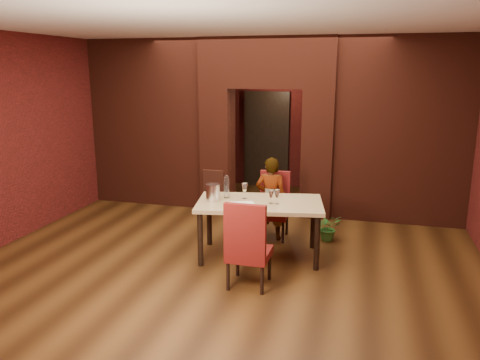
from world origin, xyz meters
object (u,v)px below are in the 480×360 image
object	(u,v)px
chair_near	(249,243)
wine_bucket	(213,193)
chair_far	(273,206)
dining_table	(259,229)
potted_plant	(328,227)
wine_glass_b	(271,197)
wine_glass_a	(245,191)
water_bottle	(227,186)
person_seated	(271,199)
wine_glass_c	(277,197)

from	to	relation	value
chair_near	wine_bucket	distance (m)	1.16
chair_far	dining_table	bearing A→B (deg)	-93.38
wine_bucket	potted_plant	bearing A→B (deg)	33.79
wine_glass_b	potted_plant	world-z (taller)	wine_glass_b
wine_glass_b	potted_plant	size ratio (longest dim) A/B	0.44
dining_table	chair_near	size ratio (longest dim) A/B	1.57
wine_glass_b	wine_glass_a	bearing A→B (deg)	160.66
water_bottle	potted_plant	bearing A→B (deg)	30.43
chair_near	person_seated	size ratio (longest dim) A/B	0.84
wine_glass_c	water_bottle	distance (m)	0.78
water_bottle	dining_table	bearing A→B (deg)	-9.36
wine_bucket	potted_plant	distance (m)	2.01
water_bottle	wine_glass_b	bearing A→B (deg)	-10.89
person_seated	wine_glass_a	world-z (taller)	person_seated
wine_glass_c	wine_glass_a	bearing A→B (deg)	163.60
chair_near	water_bottle	distance (m)	1.26
person_seated	wine_glass_c	size ratio (longest dim) A/B	6.54
dining_table	chair_far	distance (m)	0.81
dining_table	person_seated	distance (m)	0.80
person_seated	potted_plant	world-z (taller)	person_seated
water_bottle	chair_near	bearing A→B (deg)	-59.71
dining_table	wine_glass_b	distance (m)	0.53
wine_glass_a	water_bottle	size ratio (longest dim) A/B	0.68
wine_glass_b	wine_glass_c	bearing A→B (deg)	-0.61
wine_glass_c	chair_far	bearing A→B (deg)	104.40
wine_glass_a	wine_glass_b	distance (m)	0.44
wine_glass_b	wine_bucket	world-z (taller)	wine_bucket
chair_near	dining_table	bearing A→B (deg)	-84.29
chair_far	water_bottle	distance (m)	1.01
chair_far	wine_glass_c	size ratio (longest dim) A/B	5.22
dining_table	water_bottle	bearing A→B (deg)	160.69
wine_glass_c	potted_plant	xyz separation A→B (m)	(0.65, 0.97, -0.71)
dining_table	water_bottle	size ratio (longest dim) A/B	5.23
dining_table	wine_glass_b	world-z (taller)	wine_glass_b
wine_bucket	potted_plant	xyz separation A→B (m)	(1.56, 1.04, -0.73)
water_bottle	wine_glass_a	bearing A→B (deg)	3.16
person_seated	wine_bucket	size ratio (longest dim) A/B	5.46
wine_glass_a	dining_table	bearing A→B (deg)	-21.92
wine_glass_c	water_bottle	size ratio (longest dim) A/B	0.60
dining_table	chair_far	xyz separation A→B (m)	(0.03, 0.80, 0.12)
potted_plant	wine_glass_c	bearing A→B (deg)	-124.12
person_seated	wine_bucket	bearing A→B (deg)	50.01
wine_glass_c	wine_bucket	world-z (taller)	wine_bucket
chair_near	wine_glass_c	bearing A→B (deg)	-100.21
chair_far	wine_glass_a	distance (m)	0.86
chair_far	chair_near	distance (m)	1.74
chair_near	person_seated	distance (m)	1.69
chair_near	wine_bucket	size ratio (longest dim) A/B	4.59
water_bottle	person_seated	bearing A→B (deg)	52.00
wine_glass_b	wine_bucket	xyz separation A→B (m)	(-0.82, -0.08, 0.03)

